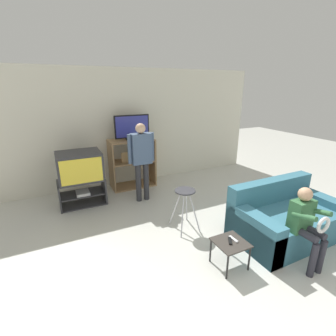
% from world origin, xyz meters
% --- Properties ---
extents(ground_plane, '(18.00, 18.00, 0.00)m').
position_xyz_m(ground_plane, '(0.00, 0.00, 0.00)').
color(ground_plane, beige).
extents(wall_back, '(6.40, 0.06, 2.60)m').
position_xyz_m(wall_back, '(0.00, 4.20, 1.30)').
color(wall_back, silver).
rests_on(wall_back, ground_plane).
extents(tv_stand, '(0.86, 0.46, 0.52)m').
position_xyz_m(tv_stand, '(-1.30, 3.40, 0.26)').
color(tv_stand, '#38383D').
rests_on(tv_stand, ground_plane).
extents(television_main, '(0.80, 0.64, 0.53)m').
position_xyz_m(television_main, '(-1.29, 3.41, 0.79)').
color(television_main, '#2D2D33').
rests_on(television_main, tv_stand).
extents(media_shelf, '(0.98, 0.51, 1.10)m').
position_xyz_m(media_shelf, '(-0.12, 3.87, 0.56)').
color(media_shelf, '#9E7A51').
rests_on(media_shelf, ground_plane).
extents(television_flat, '(0.77, 0.20, 0.53)m').
position_xyz_m(television_flat, '(-0.09, 3.86, 1.35)').
color(television_flat, black).
rests_on(television_flat, media_shelf).
extents(folding_stool, '(0.37, 0.44, 0.68)m').
position_xyz_m(folding_stool, '(0.07, 1.80, 0.54)').
color(folding_stool, '#B7B7BC').
rests_on(folding_stool, ground_plane).
extents(snack_table, '(0.39, 0.39, 0.36)m').
position_xyz_m(snack_table, '(0.16, 0.78, 0.31)').
color(snack_table, '#38332D').
rests_on(snack_table, ground_plane).
extents(remote_control_black, '(0.11, 0.14, 0.02)m').
position_xyz_m(remote_control_black, '(0.16, 0.79, 0.37)').
color(remote_control_black, black).
rests_on(remote_control_black, snack_table).
extents(remote_control_white, '(0.04, 0.15, 0.02)m').
position_xyz_m(remote_control_white, '(0.22, 0.80, 0.37)').
color(remote_control_white, silver).
rests_on(remote_control_white, snack_table).
extents(couch, '(1.60, 0.94, 0.82)m').
position_xyz_m(couch, '(1.35, 0.95, 0.29)').
color(couch, teal).
rests_on(couch, ground_plane).
extents(person_standing_adult, '(0.53, 0.20, 1.56)m').
position_xyz_m(person_standing_adult, '(-0.17, 3.08, 0.95)').
color(person_standing_adult, '#2D2D33').
rests_on(person_standing_adult, ground_plane).
extents(person_seated_child, '(0.33, 0.43, 1.05)m').
position_xyz_m(person_seated_child, '(1.02, 0.42, 0.62)').
color(person_seated_child, '#2D2D38').
rests_on(person_seated_child, ground_plane).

